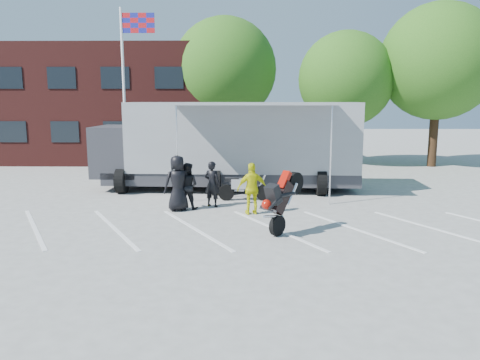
{
  "coord_description": "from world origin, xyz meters",
  "views": [
    {
      "loc": [
        -0.62,
        -12.44,
        3.78
      ],
      "look_at": [
        -0.86,
        2.03,
        1.3
      ],
      "focal_mm": 35.0,
      "sensor_mm": 36.0,
      "label": 1
    }
  ],
  "objects_px": {
    "spectator_leather_a": "(178,183)",
    "spectator_leather_b": "(212,184)",
    "tree_mid": "(346,79)",
    "flagpole": "(129,73)",
    "spectator_hivis": "(252,189)",
    "tree_left": "(225,70)",
    "transporter_truck": "(231,189)",
    "tree_right": "(438,62)",
    "parked_motorcycle": "(245,200)",
    "stunt_bike_rider": "(291,231)",
    "spectator_leather_c": "(187,186)"
  },
  "relations": [
    {
      "from": "flagpole",
      "to": "tree_mid",
      "type": "distance_m",
      "value": 12.31
    },
    {
      "from": "transporter_truck",
      "to": "parked_motorcycle",
      "type": "height_order",
      "value": "transporter_truck"
    },
    {
      "from": "stunt_bike_rider",
      "to": "spectator_hivis",
      "type": "xyz_separation_m",
      "value": [
        -1.11,
        2.09,
        0.87
      ]
    },
    {
      "from": "tree_mid",
      "to": "stunt_bike_rider",
      "type": "height_order",
      "value": "tree_mid"
    },
    {
      "from": "tree_left",
      "to": "tree_right",
      "type": "bearing_deg",
      "value": -7.13
    },
    {
      "from": "stunt_bike_rider",
      "to": "spectator_hivis",
      "type": "distance_m",
      "value": 2.52
    },
    {
      "from": "tree_mid",
      "to": "tree_right",
      "type": "xyz_separation_m",
      "value": [
        5.0,
        -0.5,
        0.93
      ]
    },
    {
      "from": "tree_right",
      "to": "spectator_hivis",
      "type": "relative_size",
      "value": 5.26
    },
    {
      "from": "spectator_leather_a",
      "to": "spectator_leather_b",
      "type": "xyz_separation_m",
      "value": [
        1.13,
        0.67,
        -0.14
      ]
    },
    {
      "from": "spectator_leather_b",
      "to": "spectator_hivis",
      "type": "bearing_deg",
      "value": 164.21
    },
    {
      "from": "flagpole",
      "to": "spectator_hivis",
      "type": "xyz_separation_m",
      "value": [
        5.77,
        -7.14,
        -4.19
      ]
    },
    {
      "from": "flagpole",
      "to": "spectator_leather_a",
      "type": "relative_size",
      "value": 4.15
    },
    {
      "from": "tree_mid",
      "to": "spectator_leather_a",
      "type": "relative_size",
      "value": 3.99
    },
    {
      "from": "spectator_leather_c",
      "to": "spectator_hivis",
      "type": "relative_size",
      "value": 0.94
    },
    {
      "from": "tree_left",
      "to": "spectator_leather_b",
      "type": "bearing_deg",
      "value": -89.5
    },
    {
      "from": "stunt_bike_rider",
      "to": "spectator_leather_b",
      "type": "relative_size",
      "value": 1.19
    },
    {
      "from": "tree_right",
      "to": "spectator_hivis",
      "type": "xyz_separation_m",
      "value": [
        -10.47,
        -11.64,
        -5.01
      ]
    },
    {
      "from": "tree_left",
      "to": "stunt_bike_rider",
      "type": "distance_m",
      "value": 16.43
    },
    {
      "from": "spectator_leather_a",
      "to": "transporter_truck",
      "type": "bearing_deg",
      "value": -137.86
    },
    {
      "from": "transporter_truck",
      "to": "spectator_leather_b",
      "type": "xyz_separation_m",
      "value": [
        -0.58,
        -3.29,
        0.82
      ]
    },
    {
      "from": "tree_right",
      "to": "spectator_leather_b",
      "type": "relative_size",
      "value": 5.56
    },
    {
      "from": "tree_mid",
      "to": "transporter_truck",
      "type": "xyz_separation_m",
      "value": [
        -6.32,
        -7.72,
        -4.94
      ]
    },
    {
      "from": "transporter_truck",
      "to": "spectator_leather_b",
      "type": "distance_m",
      "value": 3.44
    },
    {
      "from": "parked_motorcycle",
      "to": "stunt_bike_rider",
      "type": "distance_m",
      "value": 4.44
    },
    {
      "from": "tree_mid",
      "to": "flagpole",
      "type": "bearing_deg",
      "value": -156.03
    },
    {
      "from": "flagpole",
      "to": "spectator_leather_b",
      "type": "height_order",
      "value": "flagpole"
    },
    {
      "from": "parked_motorcycle",
      "to": "spectator_leather_c",
      "type": "relative_size",
      "value": 1.27
    },
    {
      "from": "transporter_truck",
      "to": "spectator_leather_a",
      "type": "bearing_deg",
      "value": -111.29
    },
    {
      "from": "parked_motorcycle",
      "to": "spectator_hivis",
      "type": "xyz_separation_m",
      "value": [
        0.25,
        -2.14,
        0.87
      ]
    },
    {
      "from": "tree_left",
      "to": "tree_mid",
      "type": "xyz_separation_m",
      "value": [
        7.0,
        -1.0,
        -0.62
      ]
    },
    {
      "from": "tree_left",
      "to": "spectator_leather_c",
      "type": "distance_m",
      "value": 13.28
    },
    {
      "from": "spectator_hivis",
      "to": "spectator_leather_c",
      "type": "bearing_deg",
      "value": -30.93
    },
    {
      "from": "flagpole",
      "to": "tree_left",
      "type": "distance_m",
      "value": 7.37
    },
    {
      "from": "tree_left",
      "to": "spectator_leather_b",
      "type": "relative_size",
      "value": 5.27
    },
    {
      "from": "flagpole",
      "to": "stunt_bike_rider",
      "type": "xyz_separation_m",
      "value": [
        6.89,
        -9.23,
        -5.05
      ]
    },
    {
      "from": "tree_right",
      "to": "transporter_truck",
      "type": "relative_size",
      "value": 0.79
    },
    {
      "from": "parked_motorcycle",
      "to": "spectator_leather_b",
      "type": "bearing_deg",
      "value": 129.88
    },
    {
      "from": "tree_mid",
      "to": "parked_motorcycle",
      "type": "xyz_separation_m",
      "value": [
        -5.73,
        -10.0,
        -4.94
      ]
    },
    {
      "from": "spectator_leather_b",
      "to": "spectator_hivis",
      "type": "relative_size",
      "value": 0.95
    },
    {
      "from": "transporter_truck",
      "to": "spectator_hivis",
      "type": "distance_m",
      "value": 4.59
    },
    {
      "from": "flagpole",
      "to": "spectator_leather_c",
      "type": "height_order",
      "value": "flagpole"
    },
    {
      "from": "transporter_truck",
      "to": "spectator_leather_c",
      "type": "distance_m",
      "value": 4.01
    },
    {
      "from": "tree_left",
      "to": "parked_motorcycle",
      "type": "height_order",
      "value": "tree_left"
    },
    {
      "from": "flagpole",
      "to": "tree_mid",
      "type": "xyz_separation_m",
      "value": [
        11.24,
        5.0,
        -0.11
      ]
    },
    {
      "from": "flagpole",
      "to": "spectator_hivis",
      "type": "bearing_deg",
      "value": -51.04
    },
    {
      "from": "spectator_leather_c",
      "to": "parked_motorcycle",
      "type": "bearing_deg",
      "value": -130.52
    },
    {
      "from": "spectator_leather_a",
      "to": "spectator_leather_c",
      "type": "xyz_separation_m",
      "value": [
        0.29,
        0.29,
        -0.15
      ]
    },
    {
      "from": "transporter_truck",
      "to": "spectator_leather_c",
      "type": "height_order",
      "value": "transporter_truck"
    },
    {
      "from": "transporter_truck",
      "to": "stunt_bike_rider",
      "type": "height_order",
      "value": "transporter_truck"
    },
    {
      "from": "tree_right",
      "to": "spectator_hivis",
      "type": "height_order",
      "value": "tree_right"
    }
  ]
}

